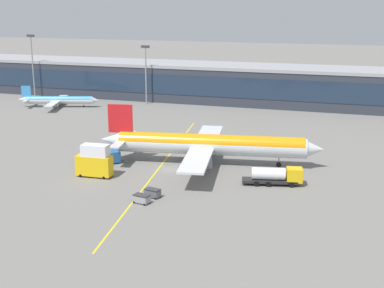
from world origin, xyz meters
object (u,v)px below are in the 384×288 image
Objects in this scene: main_airliner at (209,144)px; commuter_jet_far at (59,100)px; catering_lift at (95,161)px; lavatory_truck at (111,154)px; baggage_cart_0 at (142,199)px; baggage_cart_1 at (153,193)px; fuel_tanker at (276,176)px.

commuter_jet_far is (-62.41, 44.59, -1.84)m from main_airliner.
main_airliner is 6.62× the size of catering_lift.
baggage_cart_0 is (15.51, -20.44, -0.64)m from lavatory_truck.
main_airliner is 1.82× the size of commuter_jet_far.
catering_lift is at bearing -141.92° from main_airliner.
lavatory_truck is 0.23× the size of commuter_jet_far.
lavatory_truck is 23.70m from baggage_cart_1.
baggage_cart_0 is 0.12× the size of commuter_jet_far.
catering_lift is (1.61, -10.31, 1.64)m from lavatory_truck.
main_airliner reaches higher than baggage_cart_1.
catering_lift is 73.61m from commuter_jet_far.
commuter_jet_far reaches higher than catering_lift.
lavatory_truck is at bearing -48.98° from commuter_jet_far.
main_airliner is 7.87× the size of lavatory_truck.
catering_lift reaches higher than fuel_tanker.
fuel_tanker reaches higher than lavatory_truck.
baggage_cart_1 is at bearing -46.93° from lavatory_truck.
baggage_cart_0 is at bearing -50.06° from commuter_jet_far.
catering_lift reaches higher than lavatory_truck.
baggage_cart_0 is (-19.69, -15.89, -0.96)m from fuel_tanker.
main_airliner is 17.64m from fuel_tanker.
baggage_cart_1 is at bearing -48.43° from commuter_jet_far.
catering_lift is 2.38× the size of baggage_cart_0.
main_airliner reaches higher than fuel_tanker.
lavatory_truck is (-20.03, -4.13, -2.73)m from main_airliner.
catering_lift is 2.38× the size of baggage_cart_1.
baggage_cart_1 is (14.57, -7.00, -2.28)m from catering_lift.
fuel_tanker is at bearing -34.47° from commuter_jet_far.
main_airliner is 15.73× the size of baggage_cart_1.
commuter_jet_far reaches higher than fuel_tanker.
fuel_tanker is 22.93m from baggage_cart_1.
fuel_tanker is (15.17, -8.67, -2.41)m from main_airliner.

